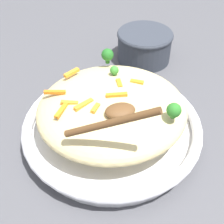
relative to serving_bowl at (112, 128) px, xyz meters
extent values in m
plane|color=#4C4C51|center=(0.00, 0.00, -0.03)|extent=(2.40, 2.40, 0.00)
cylinder|color=silver|center=(0.00, 0.00, -0.01)|extent=(0.35, 0.35, 0.03)
torus|color=silver|center=(0.00, 0.00, 0.01)|extent=(0.38, 0.38, 0.02)
torus|color=black|center=(0.00, 0.00, 0.02)|extent=(0.37, 0.37, 0.00)
ellipsoid|color=#DBC689|center=(0.00, 0.00, 0.06)|extent=(0.30, 0.29, 0.08)
cube|color=orange|center=(-0.08, 0.00, 0.09)|extent=(0.03, 0.02, 0.01)
cube|color=orange|center=(-0.04, -0.03, 0.09)|extent=(0.02, 0.02, 0.01)
cube|color=orange|center=(0.02, 0.03, 0.09)|extent=(0.01, 0.03, 0.01)
cube|color=orange|center=(-0.06, 0.10, 0.09)|extent=(0.04, 0.03, 0.01)
cube|color=orange|center=(0.01, -0.01, 0.10)|extent=(0.04, 0.01, 0.01)
cube|color=orange|center=(-0.06, -0.02, 0.09)|extent=(0.04, 0.03, 0.01)
cube|color=orange|center=(-0.10, -0.02, 0.09)|extent=(0.03, 0.04, 0.01)
cube|color=orange|center=(0.06, 0.03, 0.09)|extent=(0.03, 0.02, 0.01)
cube|color=orange|center=(-0.11, 0.04, 0.09)|extent=(0.04, 0.02, 0.01)
cylinder|color=#205B1C|center=(0.02, 0.12, 0.09)|extent=(0.01, 0.01, 0.01)
sphere|color=#236B23|center=(0.02, 0.12, 0.11)|extent=(0.03, 0.03, 0.03)
cylinder|color=#296820|center=(0.09, -0.08, 0.09)|extent=(0.01, 0.01, 0.01)
sphere|color=#2D7A28|center=(0.09, -0.08, 0.10)|extent=(0.03, 0.03, 0.03)
cylinder|color=#377928|center=(0.02, 0.07, 0.09)|extent=(0.01, 0.01, 0.01)
sphere|color=#3D8E33|center=(0.02, 0.07, 0.10)|extent=(0.02, 0.02, 0.02)
ellipsoid|color=brown|center=(0.00, -0.06, 0.10)|extent=(0.06, 0.04, 0.02)
cylinder|color=brown|center=(-0.04, -0.12, 0.14)|extent=(0.14, 0.08, 0.09)
cylinder|color=#333842|center=(0.17, 0.28, 0.02)|extent=(0.15, 0.15, 0.09)
torus|color=#333842|center=(0.17, 0.28, 0.05)|extent=(0.16, 0.16, 0.01)
camera|label=1|loc=(-0.12, -0.44, 0.46)|focal=48.62mm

